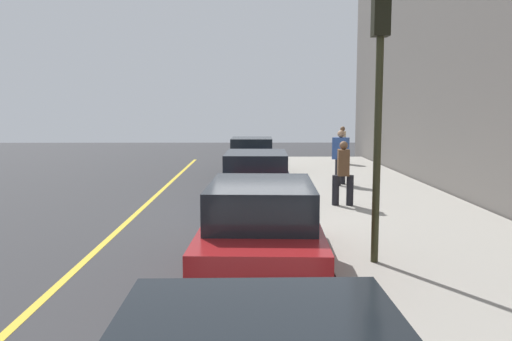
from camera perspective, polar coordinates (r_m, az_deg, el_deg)
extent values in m
plane|color=#333335|center=(13.63, 0.61, -4.47)|extent=(56.00, 56.00, 0.00)
cube|color=#A39E93|center=(14.08, 14.20, -4.00)|extent=(28.00, 4.60, 0.15)
cube|color=gold|center=(13.93, -12.71, -4.37)|extent=(28.00, 0.14, 0.01)
cube|color=white|center=(15.98, 2.94, -2.41)|extent=(6.03, 0.56, 0.22)
cylinder|color=black|center=(9.96, -4.10, -6.79)|extent=(0.65, 0.25, 0.64)
cylinder|color=black|center=(9.94, 5.65, -6.84)|extent=(0.65, 0.25, 0.64)
cylinder|color=black|center=(7.29, -6.35, -11.93)|extent=(0.65, 0.25, 0.64)
cylinder|color=black|center=(7.26, 7.21, -12.03)|extent=(0.65, 0.25, 0.64)
cube|color=maroon|center=(8.49, 0.62, -7.28)|extent=(4.58, 1.98, 0.64)
cube|color=black|center=(8.14, 0.60, -3.42)|extent=(2.41, 1.69, 0.60)
cylinder|color=black|center=(15.63, -2.97, -1.84)|extent=(0.65, 0.24, 0.64)
cylinder|color=black|center=(15.60, 3.20, -1.85)|extent=(0.65, 0.24, 0.64)
cylinder|color=black|center=(12.83, -3.84, -3.73)|extent=(0.65, 0.24, 0.64)
cylinder|color=black|center=(12.80, 3.69, -3.75)|extent=(0.65, 0.24, 0.64)
cube|color=navy|center=(14.15, 0.03, -1.62)|extent=(4.63, 1.93, 0.64)
cube|color=black|center=(13.84, 0.01, 0.78)|extent=(2.43, 1.66, 0.60)
cylinder|color=black|center=(22.42, -2.53, 0.77)|extent=(0.65, 0.24, 0.64)
cylinder|color=black|center=(22.38, 1.77, 0.76)|extent=(0.65, 0.24, 0.64)
cylinder|color=black|center=(19.84, -2.95, -0.01)|extent=(0.65, 0.24, 0.64)
cylinder|color=black|center=(19.80, 1.91, -0.02)|extent=(0.65, 0.24, 0.64)
cube|color=#383A3D|center=(21.06, -0.45, 1.14)|extent=(4.23, 1.90, 0.64)
cube|color=black|center=(20.80, -0.46, 2.78)|extent=(2.22, 1.65, 0.60)
cylinder|color=black|center=(24.30, 9.87, 1.69)|extent=(0.19, 0.19, 0.81)
cylinder|color=black|center=(24.31, 8.98, 1.71)|extent=(0.19, 0.19, 0.81)
cube|color=tan|center=(24.25, 9.46, 3.46)|extent=(0.51, 0.38, 0.69)
sphere|color=brown|center=(24.23, 9.48, 4.53)|extent=(0.22, 0.22, 0.22)
cylinder|color=black|center=(17.30, 8.98, -0.23)|extent=(0.20, 0.20, 0.85)
cylinder|color=black|center=(17.67, 9.46, -0.09)|extent=(0.20, 0.20, 0.85)
cube|color=#335193|center=(17.41, 9.27, 2.41)|extent=(0.52, 0.58, 0.72)
sphere|color=tan|center=(17.38, 9.30, 3.98)|extent=(0.23, 0.23, 0.23)
cylinder|color=black|center=(13.76, 10.26, -2.16)|extent=(0.18, 0.18, 0.79)
cylinder|color=black|center=(13.73, 8.72, -2.15)|extent=(0.18, 0.18, 0.79)
cube|color=brown|center=(13.65, 9.55, 0.87)|extent=(0.48, 0.33, 0.67)
sphere|color=brown|center=(13.62, 9.58, 2.74)|extent=(0.22, 0.22, 0.22)
cylinder|color=#2D2D19|center=(8.58, 13.14, 1.99)|extent=(0.12, 0.12, 3.63)
cube|color=black|center=(8.68, 13.54, 16.38)|extent=(0.26, 0.26, 0.70)
sphere|color=red|center=(8.86, 13.33, 17.57)|extent=(0.14, 0.14, 0.14)
sphere|color=orange|center=(8.82, 13.29, 16.16)|extent=(0.14, 0.14, 0.14)
sphere|color=green|center=(8.79, 13.25, 14.75)|extent=(0.14, 0.14, 0.14)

